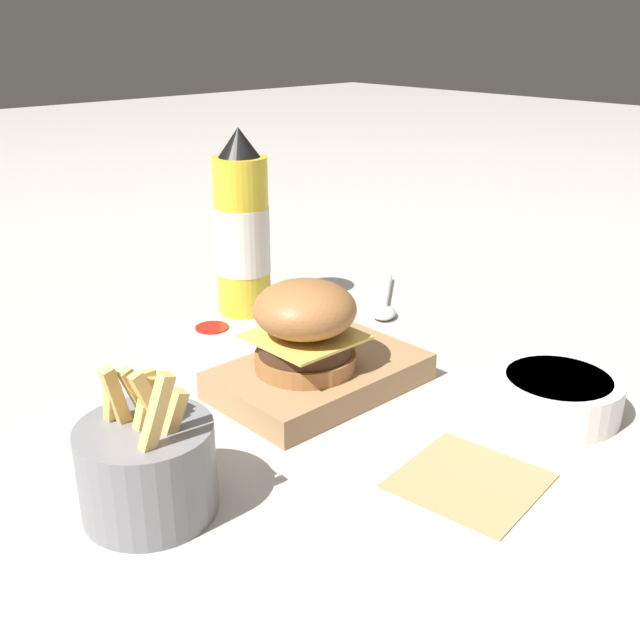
{
  "coord_description": "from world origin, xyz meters",
  "views": [
    {
      "loc": [
        -0.51,
        -0.46,
        0.37
      ],
      "look_at": [
        -0.01,
        0.06,
        0.08
      ],
      "focal_mm": 42.0,
      "sensor_mm": 36.0,
      "label": 1
    }
  ],
  "objects_px": {
    "ketchup_bottle": "(242,232)",
    "fries_basket": "(150,468)",
    "side_bowl": "(557,394)",
    "spoon": "(385,307)",
    "burger": "(305,326)",
    "serving_board": "(320,376)"
  },
  "relations": [
    {
      "from": "ketchup_bottle",
      "to": "fries_basket",
      "type": "xyz_separation_m",
      "value": [
        -0.33,
        -0.31,
        -0.07
      ]
    },
    {
      "from": "ketchup_bottle",
      "to": "side_bowl",
      "type": "bearing_deg",
      "value": -83.02
    },
    {
      "from": "ketchup_bottle",
      "to": "fries_basket",
      "type": "relative_size",
      "value": 1.79
    },
    {
      "from": "serving_board",
      "to": "spoon",
      "type": "height_order",
      "value": "serving_board"
    },
    {
      "from": "fries_basket",
      "to": "ketchup_bottle",
      "type": "bearing_deg",
      "value": 42.98
    },
    {
      "from": "burger",
      "to": "spoon",
      "type": "xyz_separation_m",
      "value": [
        0.24,
        0.1,
        -0.07
      ]
    },
    {
      "from": "side_bowl",
      "to": "spoon",
      "type": "xyz_separation_m",
      "value": [
        0.08,
        0.31,
        -0.02
      ]
    },
    {
      "from": "burger",
      "to": "ketchup_bottle",
      "type": "relative_size",
      "value": 0.43
    },
    {
      "from": "serving_board",
      "to": "fries_basket",
      "type": "distance_m",
      "value": 0.26
    },
    {
      "from": "serving_board",
      "to": "burger",
      "type": "bearing_deg",
      "value": 172.87
    },
    {
      "from": "fries_basket",
      "to": "spoon",
      "type": "distance_m",
      "value": 0.5
    },
    {
      "from": "serving_board",
      "to": "ketchup_bottle",
      "type": "xyz_separation_m",
      "value": [
        0.08,
        0.24,
        0.1
      ]
    },
    {
      "from": "burger",
      "to": "fries_basket",
      "type": "relative_size",
      "value": 0.78
    },
    {
      "from": "burger",
      "to": "side_bowl",
      "type": "height_order",
      "value": "burger"
    },
    {
      "from": "serving_board",
      "to": "burger",
      "type": "distance_m",
      "value": 0.07
    },
    {
      "from": "fries_basket",
      "to": "side_bowl",
      "type": "height_order",
      "value": "fries_basket"
    },
    {
      "from": "serving_board",
      "to": "fries_basket",
      "type": "xyz_separation_m",
      "value": [
        -0.25,
        -0.07,
        0.03
      ]
    },
    {
      "from": "serving_board",
      "to": "side_bowl",
      "type": "bearing_deg",
      "value": -55.59
    },
    {
      "from": "ketchup_bottle",
      "to": "fries_basket",
      "type": "distance_m",
      "value": 0.46
    },
    {
      "from": "spoon",
      "to": "burger",
      "type": "bearing_deg",
      "value": -15.09
    },
    {
      "from": "burger",
      "to": "fries_basket",
      "type": "xyz_separation_m",
      "value": [
        -0.23,
        -0.07,
        -0.04
      ]
    },
    {
      "from": "spoon",
      "to": "side_bowl",
      "type": "bearing_deg",
      "value": 36.29
    }
  ]
}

